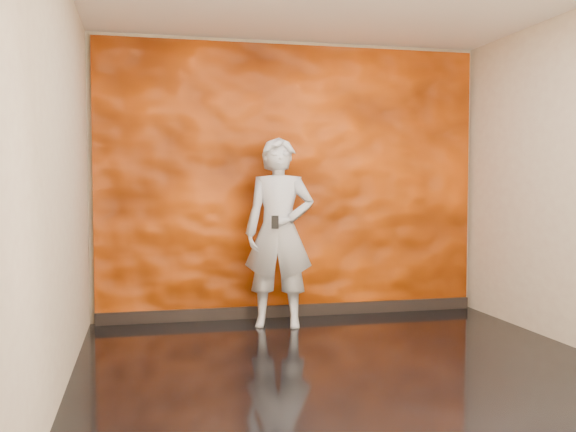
# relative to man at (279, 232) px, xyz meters

# --- Properties ---
(room) EXTENTS (4.02, 4.02, 2.81)m
(room) POSITION_rel_man_xyz_m (0.23, -1.53, 0.50)
(room) COLOR black
(room) RESTS_ON ground
(feature_wall) EXTENTS (3.90, 0.06, 2.75)m
(feature_wall) POSITION_rel_man_xyz_m (0.23, 0.43, 0.48)
(feature_wall) COLOR #F75708
(feature_wall) RESTS_ON ground
(baseboard) EXTENTS (3.90, 0.04, 0.12)m
(baseboard) POSITION_rel_man_xyz_m (0.23, 0.39, -0.84)
(baseboard) COLOR black
(baseboard) RESTS_ON ground
(man) EXTENTS (0.75, 0.60, 1.79)m
(man) POSITION_rel_man_xyz_m (0.00, 0.00, 0.00)
(man) COLOR #9AA0A8
(man) RESTS_ON ground
(phone) EXTENTS (0.07, 0.02, 0.12)m
(phone) POSITION_rel_man_xyz_m (-0.09, -0.26, 0.11)
(phone) COLOR black
(phone) RESTS_ON man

